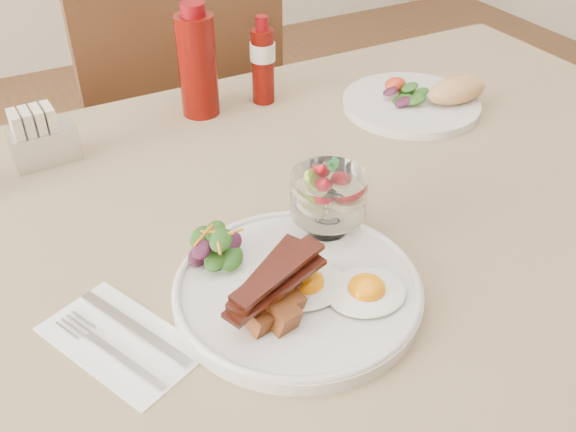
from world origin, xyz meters
name	(u,v)px	position (x,y,z in m)	size (l,w,h in m)	color
table	(326,253)	(0.00, 0.00, 0.66)	(1.33, 0.88, 0.75)	#572E1B
chair_far	(177,138)	(0.00, 0.66, 0.52)	(0.42, 0.42, 0.93)	#572E1B
main_plate	(297,290)	(-0.13, -0.14, 0.76)	(0.28, 0.28, 0.02)	silver
fried_eggs	(336,287)	(-0.09, -0.17, 0.77)	(0.15, 0.12, 0.02)	white
bacon_potato_pile	(274,293)	(-0.17, -0.17, 0.80)	(0.13, 0.09, 0.06)	brown
side_salad	(217,248)	(-0.19, -0.06, 0.79)	(0.08, 0.07, 0.04)	#204713
fruit_cup	(328,195)	(-0.04, -0.07, 0.82)	(0.09, 0.09, 0.09)	white
second_plate	(422,99)	(0.29, 0.17, 0.77)	(0.24, 0.23, 0.06)	silver
ketchup_bottle	(197,64)	(-0.05, 0.33, 0.84)	(0.06, 0.06, 0.19)	#590905
hot_sauce_bottle	(263,62)	(0.06, 0.32, 0.82)	(0.05, 0.05, 0.15)	#590905
sugar_caddy	(41,139)	(-0.32, 0.29, 0.79)	(0.10, 0.06, 0.09)	silver
napkin_cutlery	(122,340)	(-0.32, -0.11, 0.75)	(0.16, 0.20, 0.01)	white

